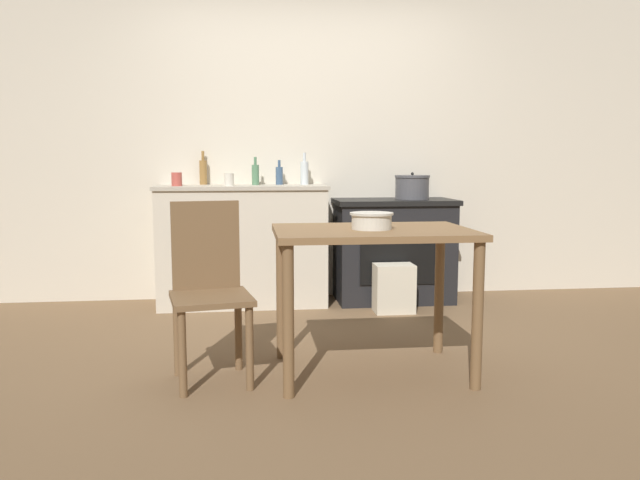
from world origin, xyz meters
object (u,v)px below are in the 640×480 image
chair (209,286)px  bottle_mid_left (203,172)px  stock_pot (412,187)px  bottle_center_left (255,174)px  work_table (372,251)px  bottle_left (304,172)px  mixing_bowl_large (372,220)px  cup_center_right (229,180)px  bottle_far_left (279,175)px  flour_sack (394,288)px  stove (393,250)px  cup_center (177,179)px

chair → bottle_mid_left: (-0.15, 1.94, 0.57)m
stock_pot → bottle_center_left: bottle_center_left is taller
work_table → bottle_left: 1.90m
mixing_bowl_large → cup_center_right: 1.80m
bottle_center_left → bottle_far_left: bearing=12.2°
flour_sack → cup_center_right: (-1.24, 0.26, 0.82)m
cup_center_right → stock_pot: bearing=5.8°
mixing_bowl_large → bottle_left: bottle_left is taller
mixing_bowl_large → bottle_far_left: size_ratio=1.15×
chair → bottle_left: bearing=59.4°
work_table → stock_pot: (0.68, 1.75, 0.27)m
work_table → bottle_left: size_ratio=4.01×
bottle_far_left → work_table: bearing=-78.1°
stove → bottle_far_left: bearing=171.8°
bottle_far_left → bottle_mid_left: bearing=172.9°
flour_sack → mixing_bowl_large: mixing_bowl_large is taller
stove → work_table: (-0.53, -1.75, 0.25)m
flour_sack → bottle_center_left: bottle_center_left is taller
bottle_left → bottle_center_left: bottle_left is taller
mixing_bowl_large → chair: bearing=177.8°
stove → stock_pot: (0.15, 0.00, 0.52)m
stove → bottle_center_left: bottle_center_left is taller
mixing_bowl_large → cup_center: 2.07m
mixing_bowl_large → cup_center: cup_center is taller
bottle_mid_left → bottle_center_left: size_ratio=1.22×
flour_sack → stock_pot: bearing=59.7°
work_table → mixing_bowl_large: bearing=-119.9°
bottle_mid_left → bottle_center_left: 0.44m
mixing_bowl_large → bottle_mid_left: (-1.00, 1.97, 0.23)m
bottle_far_left → bottle_mid_left: (-0.62, 0.08, 0.03)m
mixing_bowl_large → bottle_center_left: bottle_center_left is taller
mixing_bowl_large → cup_center_right: bearing=115.9°
bottle_far_left → cup_center_right: bearing=-144.9°
work_table → cup_center: 2.08m
stove → bottle_left: bearing=171.9°
chair → bottle_mid_left: 2.03m
bottle_left → bottle_mid_left: 0.83m
stock_pot → mixing_bowl_large: (-0.69, -1.77, -0.10)m
chair → bottle_far_left: 2.00m
chair → cup_center: size_ratio=8.99×
chair → mixing_bowl_large: size_ratio=4.06×
flour_sack → bottle_left: size_ratio=1.42×
mixing_bowl_large → bottle_left: (-0.18, 1.87, 0.22)m
stock_pot → chair: bearing=-131.8°
stock_pot → bottle_center_left: (-1.27, 0.09, 0.11)m
flour_sack → mixing_bowl_large: size_ratio=1.61×
chair → cup_center_right: size_ratio=9.59×
cup_center_right → bottle_center_left: bearing=49.4°
work_table → mixing_bowl_large: mixing_bowl_large is taller
flour_sack → mixing_bowl_large: bearing=-108.5°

